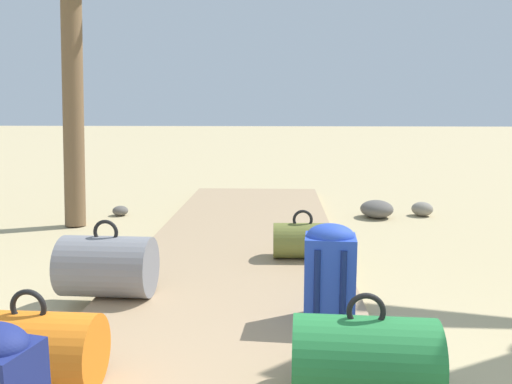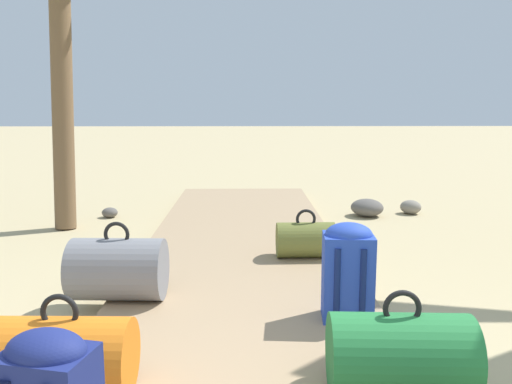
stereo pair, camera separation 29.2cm
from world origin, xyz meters
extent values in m
plane|color=tan|center=(0.00, 2.82, 0.00)|extent=(60.00, 60.00, 0.00)
cube|color=tan|center=(0.00, 3.52, 0.04)|extent=(1.73, 7.04, 0.08)
cylinder|color=slate|center=(-0.79, 2.51, 0.28)|extent=(0.60, 0.42, 0.40)
torus|color=black|center=(-0.79, 2.51, 0.51)|extent=(0.16, 0.03, 0.16)
cylinder|color=#237538|center=(0.69, 1.35, 0.26)|extent=(0.62, 0.39, 0.35)
torus|color=black|center=(0.69, 1.35, 0.46)|extent=(0.17, 0.03, 0.16)
cylinder|color=olive|center=(0.52, 3.43, 0.22)|extent=(0.48, 0.30, 0.29)
torus|color=black|center=(0.52, 3.43, 0.40)|extent=(0.16, 0.03, 0.16)
cylinder|color=orange|center=(-0.76, 1.38, 0.25)|extent=(0.61, 0.36, 0.34)
torus|color=black|center=(-0.76, 1.38, 0.45)|extent=(0.16, 0.03, 0.16)
cube|color=#2847B7|center=(0.62, 2.17, 0.33)|extent=(0.30, 0.25, 0.50)
ellipsoid|color=#2847B7|center=(0.62, 2.17, 0.58)|extent=(0.29, 0.24, 0.14)
cylinder|color=navy|center=(0.54, 2.06, 0.33)|extent=(0.04, 0.04, 0.40)
cylinder|color=navy|center=(0.68, 2.04, 0.33)|extent=(0.04, 0.04, 0.40)
cylinder|color=brown|center=(-1.90, 4.97, 1.68)|extent=(0.22, 0.53, 3.36)
ellipsoid|color=#5B5651|center=(1.48, 5.41, 0.10)|extent=(0.45, 0.46, 0.21)
ellipsoid|color=#5B5651|center=(-1.58, 5.40, 0.06)|extent=(0.26, 0.26, 0.12)
ellipsoid|color=gray|center=(2.05, 5.54, 0.08)|extent=(0.35, 0.34, 0.17)
camera|label=1|loc=(0.32, -0.76, 1.31)|focal=37.14mm
camera|label=2|loc=(0.03, -0.76, 1.31)|focal=37.14mm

